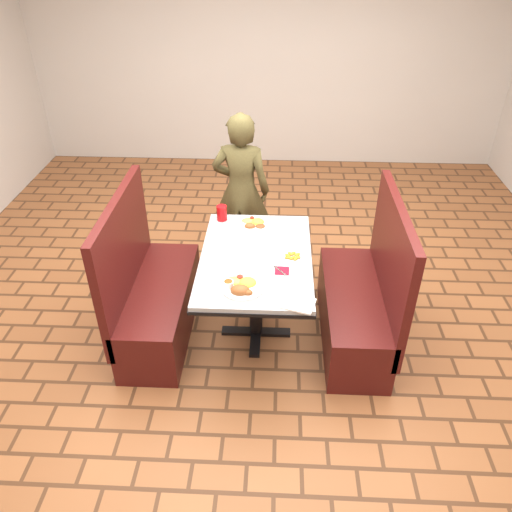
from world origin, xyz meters
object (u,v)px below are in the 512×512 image
Objects in this scene: diner_person at (241,191)px; near_dinner_plate at (241,285)px; booth_bench_left at (153,298)px; booth_bench_right at (360,304)px; plantain_plate at (293,257)px; dining_table at (256,267)px; far_dinner_plate at (254,223)px; red_tumbler at (222,213)px.

diner_person reaches higher than near_dinner_plate.
booth_bench_right is (1.60, 0.00, 0.00)m from booth_bench_left.
plantain_plate is at bearing -178.51° from booth_bench_right.
booth_bench_right reaches higher than dining_table.
far_dinner_plate is at bearing 94.85° from dining_table.
far_dinner_plate is (0.15, -0.66, 0.05)m from diner_person.
near_dinner_plate is 1.11× the size of far_dinner_plate.
red_tumbler is at bearing 163.35° from far_dinner_plate.
near_dinner_plate is at bearing -92.81° from far_dinner_plate.
dining_table is 0.28m from plantain_plate.
booth_bench_left and booth_bench_right have the same top height.
dining_table is 0.86m from booth_bench_right.
diner_person is at bearing 99.65° from dining_table.
booth_bench_left reaches higher than red_tumbler.
booth_bench_left is 9.74× the size of red_tumbler.
far_dinner_plate is 0.28m from red_tumbler.
diner_person reaches higher than dining_table.
dining_table is at bearing -59.74° from red_tumbler.
red_tumbler is at bearing 136.83° from plantain_plate.
near_dinner_plate is at bearing -101.31° from dining_table.
red_tumbler is at bearing 103.90° from near_dinner_plate.
booth_bench_left is at bearing 151.84° from near_dinner_plate.
booth_bench_right reaches higher than near_dinner_plate.
near_dinner_plate is (-0.08, -0.39, 0.13)m from dining_table.
diner_person is (-0.98, 1.10, 0.39)m from booth_bench_right.
booth_bench_right is 4.61× the size of far_dinner_plate.
plantain_plate is at bearing -43.17° from red_tumbler.
plantain_plate is 1.33× the size of red_tumbler.
booth_bench_right is at bearing -25.08° from red_tumbler.
diner_person is 4.98× the size of near_dinner_plate.
far_dinner_plate is at bearing -16.65° from red_tumbler.
near_dinner_plate is at bearing -156.21° from booth_bench_right.
booth_bench_right is (0.80, 0.00, -0.32)m from dining_table.
dining_table is 1.01× the size of booth_bench_left.
booth_bench_right is at bearing 0.00° from dining_table.
red_tumbler is at bearing 45.88° from booth_bench_left.
plantain_plate is at bearing 47.57° from near_dinner_plate.
booth_bench_left is 7.30× the size of plantain_plate.
booth_bench_right is 1.53m from diner_person.
red_tumbler is (0.50, 0.51, 0.48)m from booth_bench_left.
dining_table is at bearing 0.00° from booth_bench_left.
near_dinner_plate is (0.11, -1.48, 0.06)m from diner_person.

